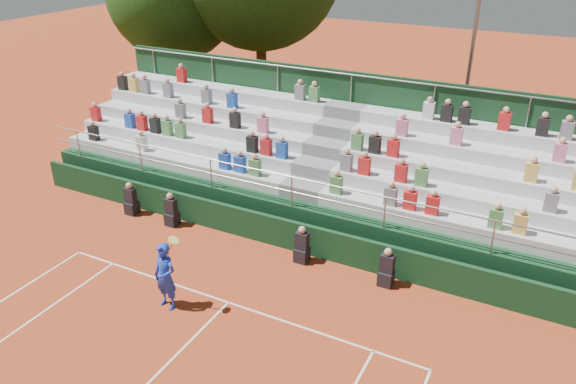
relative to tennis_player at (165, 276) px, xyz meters
The scene contains 6 objects.
ground 1.85m from the tennis_player, 32.43° to the left, with size 90.00×90.00×0.00m, color #A93D1C.
courtside_wall 4.29m from the tennis_player, 71.69° to the left, with size 20.00×0.15×1.00m, color black.
line_officials 3.63m from the tennis_player, 90.17° to the left, with size 9.64×0.40×1.19m.
grandstand 7.42m from the tennis_player, 79.48° to the left, with size 20.00×5.20×4.40m.
tennis_player is the anchor object (origin of this frame).
floodlight_mast 14.34m from the tennis_player, 69.95° to the left, with size 0.60×0.25×8.02m.
Camera 1 is at (7.05, -10.15, 9.33)m, focal length 35.00 mm.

